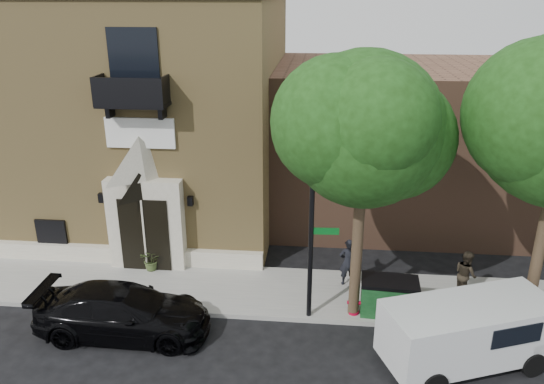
# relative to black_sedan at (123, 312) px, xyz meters

# --- Properties ---
(ground) EXTENTS (120.00, 120.00, 0.00)m
(ground) POSITION_rel_black_sedan_xyz_m (0.56, 0.98, -0.72)
(ground) COLOR black
(ground) RESTS_ON ground
(sidewalk) EXTENTS (42.00, 3.00, 0.15)m
(sidewalk) POSITION_rel_black_sedan_xyz_m (1.56, 2.48, -0.64)
(sidewalk) COLOR gray
(sidewalk) RESTS_ON ground
(church) EXTENTS (12.20, 11.01, 9.30)m
(church) POSITION_rel_black_sedan_xyz_m (-2.42, 8.93, 3.92)
(church) COLOR #A7894E
(church) RESTS_ON ground
(neighbour_building) EXTENTS (18.00, 8.00, 6.40)m
(neighbour_building) POSITION_rel_black_sedan_xyz_m (12.56, 9.98, 2.48)
(neighbour_building) COLOR brown
(neighbour_building) RESTS_ON ground
(street_tree_left) EXTENTS (4.97, 4.38, 7.77)m
(street_tree_left) POSITION_rel_black_sedan_xyz_m (6.59, 1.32, 5.15)
(street_tree_left) COLOR #38281C
(street_tree_left) RESTS_ON sidewalk
(black_sedan) EXTENTS (4.94, 2.02, 1.43)m
(black_sedan) POSITION_rel_black_sedan_xyz_m (0.00, 0.00, 0.00)
(black_sedan) COLOR black
(black_sedan) RESTS_ON ground
(cargo_van) EXTENTS (4.75, 3.21, 1.81)m
(cargo_van) POSITION_rel_black_sedan_xyz_m (9.54, -0.40, 0.29)
(cargo_van) COLOR silver
(cargo_van) RESTS_ON ground
(street_sign) EXTENTS (0.85, 0.85, 5.37)m
(street_sign) POSITION_rel_black_sedan_xyz_m (5.26, 1.20, 2.14)
(street_sign) COLOR black
(street_sign) RESTS_ON sidewalk
(fire_hydrant) EXTENTS (0.41, 0.33, 0.72)m
(fire_hydrant) POSITION_rel_black_sedan_xyz_m (6.58, 1.41, -0.21)
(fire_hydrant) COLOR #A30021
(fire_hydrant) RESTS_ON sidewalk
(dumpster) EXTENTS (1.74, 1.07, 1.10)m
(dumpster) POSITION_rel_black_sedan_xyz_m (7.61, 1.56, -0.01)
(dumpster) COLOR #103C18
(dumpster) RESTS_ON sidewalk
(planter) EXTENTS (0.81, 0.74, 0.78)m
(planter) POSITION_rel_black_sedan_xyz_m (-0.25, 3.41, -0.17)
(planter) COLOR #45582B
(planter) RESTS_ON sidewalk
(pedestrian_near) EXTENTS (0.64, 0.47, 1.62)m
(pedestrian_near) POSITION_rel_black_sedan_xyz_m (6.44, 3.10, 0.24)
(pedestrian_near) COLOR black
(pedestrian_near) RESTS_ON sidewalk
(pedestrian_far) EXTENTS (0.80, 0.92, 1.59)m
(pedestrian_far) POSITION_rel_black_sedan_xyz_m (10.07, 2.67, 0.23)
(pedestrian_far) COLOR #2E271D
(pedestrian_far) RESTS_ON sidewalk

